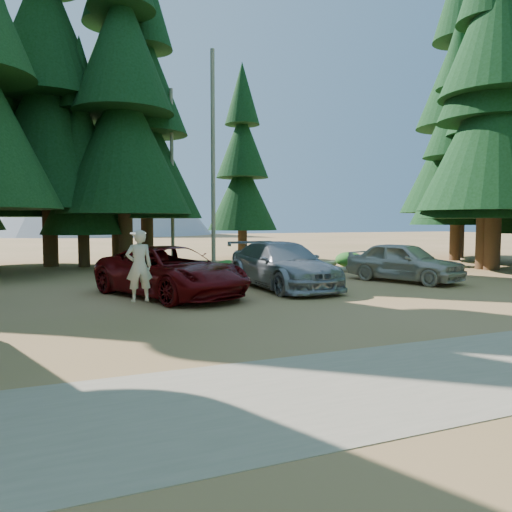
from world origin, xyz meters
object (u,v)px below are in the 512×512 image
Objects in this scene: red_pickup at (171,271)px; frisbee_player at (139,265)px; silver_minivan_right at (404,262)px; log_left at (263,274)px; log_mid at (338,270)px; silver_minivan_center at (282,265)px; log_right at (306,266)px.

red_pickup is 3.56× the size of frisbee_player.
silver_minivan_right is 1.05× the size of log_left.
log_mid is at bearing 74.86° from silver_minivan_right.
silver_minivan_center is 1.87× the size of log_mid.
log_mid is (-0.44, 4.24, -0.67)m from silver_minivan_right.
log_mid is 1.99m from log_right.
frisbee_player is (-5.95, -4.75, 0.58)m from silver_minivan_center.
log_left is (0.69, 3.33, -0.68)m from silver_minivan_center.
log_left is 4.33m from log_mid.
red_pickup is at bearing 160.69° from silver_minivan_right.
silver_minivan_center is 7.34m from log_right.
log_left is 1.45× the size of log_mid.
red_pickup reaches higher than silver_minivan_right.
log_mid is (4.95, 4.11, -0.71)m from silver_minivan_center.
silver_minivan_center is at bearing -113.75° from log_mid.
log_left is at bearing -130.35° from frisbee_player.
log_left is 0.94× the size of log_right.
silver_minivan_right reaches higher than log_mid.
log_right is at bearing 52.25° from silver_minivan_center.
silver_minivan_center is at bearing 157.50° from silver_minivan_right.
log_right is (4.21, 5.97, -0.69)m from silver_minivan_center.
frisbee_player is 0.53× the size of log_mid.
silver_minivan_right reaches higher than log_right.
frisbee_player is at bearing -143.90° from silver_minivan_center.
log_right is at bearing 79.82° from silver_minivan_right.
frisbee_player is 14.10m from log_mid.
silver_minivan_right is 5.87m from log_left.
log_mid is (4.26, 0.79, -0.03)m from log_left.
silver_minivan_right is at bearing -44.97° from log_left.
silver_minivan_center is at bearing -110.31° from log_left.
silver_minivan_right is at bearing -57.53° from log_mid.
silver_minivan_right is 12.26m from frisbee_player.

